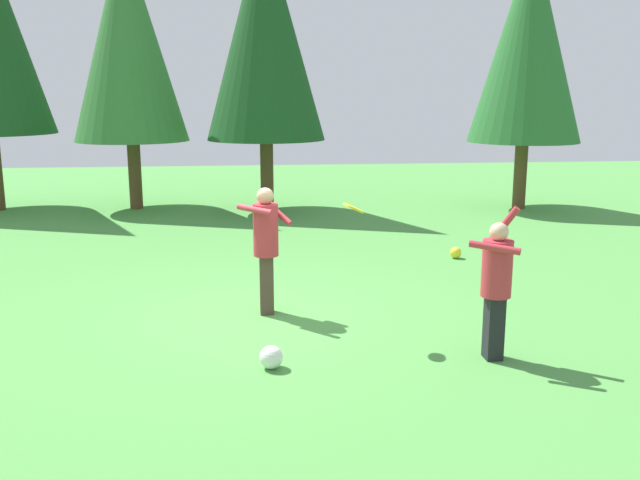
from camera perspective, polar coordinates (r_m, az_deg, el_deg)
ground_plane at (r=9.49m, az=-4.86°, el=-6.33°), size 40.00×40.00×0.00m
person_thrower at (r=8.01m, az=14.35°, el=-3.13°), size 0.64×0.65×1.75m
person_catcher at (r=9.38m, az=-4.49°, el=0.05°), size 0.75×0.75×1.75m
frisbee at (r=8.34m, az=2.78°, el=2.66°), size 0.28×0.29×0.14m
ball_white at (r=7.75m, az=-4.05°, el=-9.62°), size 0.26×0.26×0.26m
ball_yellow at (r=12.94m, az=11.13°, el=-1.03°), size 0.21×0.21×0.21m
tree_left at (r=18.62m, az=-15.61°, el=15.72°), size 2.89×2.89×6.90m
tree_center at (r=17.73m, az=-4.59°, el=16.73°), size 2.97×2.97×7.10m
tree_far_right at (r=18.74m, az=16.81°, el=15.44°), size 2.85×2.85×6.80m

